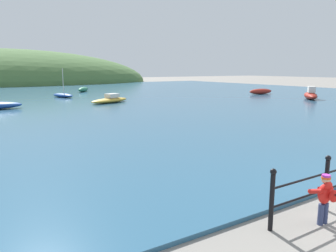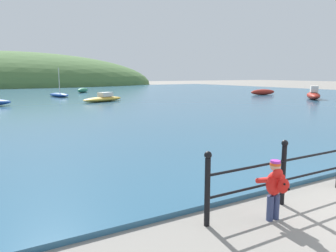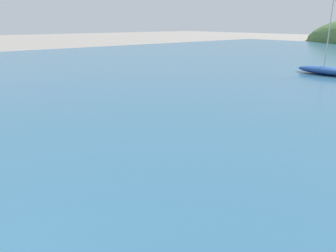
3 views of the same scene
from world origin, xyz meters
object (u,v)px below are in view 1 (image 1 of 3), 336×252
at_px(child_in_coat, 325,195).
at_px(boat_white_sailboat, 63,95).
at_px(boat_nearest_quay, 311,95).
at_px(boat_blue_hull, 110,100).
at_px(boat_far_right, 83,89).
at_px(boat_mid_harbor, 261,91).

xyz_separation_m(child_in_coat, boat_white_sailboat, (3.21, 30.69, -0.29)).
bearing_deg(boat_nearest_quay, boat_blue_hull, 157.79).
bearing_deg(boat_far_right, boat_nearest_quay, -54.63).
distance_m(child_in_coat, boat_blue_hull, 23.68).
bearing_deg(boat_mid_harbor, child_in_coat, -136.08).
bearing_deg(boat_blue_hull, child_in_coat, -102.67).
relative_size(boat_nearest_quay, boat_white_sailboat, 1.20).
distance_m(boat_blue_hull, boat_far_right, 14.58).
relative_size(child_in_coat, boat_blue_hull, 0.23).
relative_size(boat_far_right, boat_mid_harbor, 0.83).
relative_size(boat_white_sailboat, boat_mid_harbor, 1.01).
distance_m(boat_nearest_quay, boat_mid_harbor, 6.83).
distance_m(child_in_coat, boat_white_sailboat, 30.86).
xyz_separation_m(child_in_coat, boat_mid_harbor, (23.54, 22.66, -0.20)).
relative_size(boat_far_right, boat_white_sailboat, 0.83).
bearing_deg(boat_nearest_quay, boat_far_right, 125.37).
bearing_deg(boat_mid_harbor, boat_nearest_quay, -95.12).
bearing_deg(child_in_coat, boat_mid_harbor, 43.92).
bearing_deg(boat_far_right, boat_blue_hull, -99.42).
relative_size(boat_nearest_quay, boat_mid_harbor, 1.20).
xyz_separation_m(boat_far_right, boat_white_sailboat, (-4.37, -6.79, -0.08)).
bearing_deg(boat_nearest_quay, child_in_coat, -145.32).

